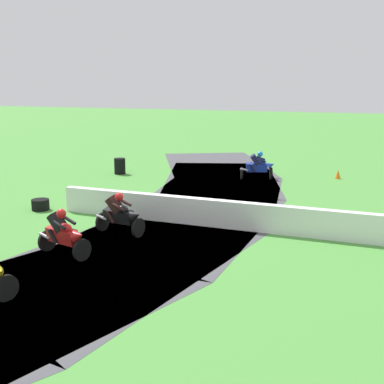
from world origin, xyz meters
The scene contains 9 objects.
ground_plane centered at (0.00, 0.00, 0.00)m, with size 120.00×120.00×0.00m, color #4C933D.
track_asphalt centered at (-1.31, 0.06, 0.00)m, with size 10.91×33.66×0.01m.
safety_barrier centered at (5.66, -0.27, 0.45)m, with size 0.30×20.51×0.90m, color white.
motorcycle_chase_red centered at (-1.99, -4.16, 0.66)m, with size 1.70×1.08×1.43m.
motorcycle_trailing_black centered at (-1.44, -1.86, 0.65)m, with size 1.71×0.98×1.43m.
motorcycle_fourth_blue centered at (0.84, 8.20, 0.66)m, with size 1.71×1.08×1.42m.
tire_stack_mid_a centered at (-5.62, -0.05, 0.20)m, with size 0.64×0.64×0.40m.
tire_stack_mid_b centered at (-6.12, 7.45, 0.40)m, with size 0.56×0.56×0.80m.
traffic_cone centered at (4.46, 9.69, 0.22)m, with size 0.28×0.28×0.44m, color orange.
Camera 1 is at (5.50, -15.48, 4.74)m, focal length 47.57 mm.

